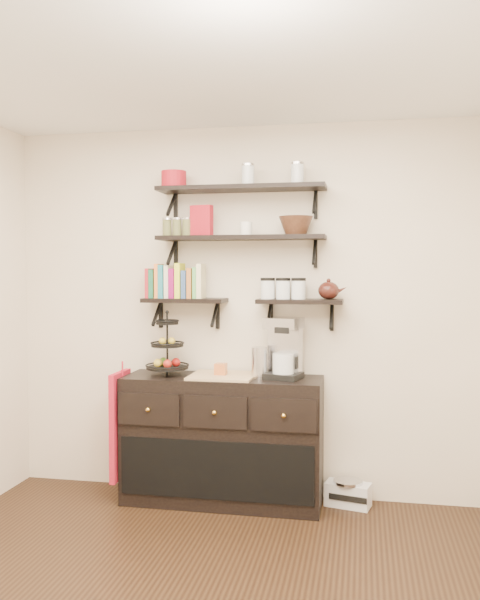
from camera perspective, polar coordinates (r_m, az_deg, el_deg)
name	(u,v)px	position (r m, az deg, el deg)	size (l,w,h in m)	color
ceiling	(174,41)	(3.14, -5.93, 22.12)	(3.50, 3.50, 0.02)	white
back_wall	(245,311)	(4.67, 0.41, -1.04)	(3.50, 0.02, 2.70)	#F1E2CC
shelf_top	(241,189)	(4.57, 0.11, 9.95)	(1.20, 0.27, 0.23)	black
shelf_mid	(241,238)	(4.54, 0.11, 5.57)	(1.20, 0.27, 0.23)	black
shelf_low_left	(185,301)	(4.65, -4.95, -0.11)	(0.60, 0.25, 0.23)	black
shelf_low_right	(300,302)	(4.49, 5.41, -0.21)	(0.60, 0.25, 0.23)	black
cookbooks	(176,282)	(4.66, -5.75, 1.59)	(0.40, 0.15, 0.26)	#A51F29
glass_canisters	(283,290)	(4.50, 3.89, 0.92)	(0.32, 0.10, 0.13)	silver
sideboard	(223,439)	(4.62, -1.57, -12.40)	(1.40, 0.50, 0.92)	black
fruit_stand	(168,354)	(4.60, -6.51, -4.82)	(0.30, 0.30, 0.45)	black
candle	(221,369)	(4.51, -1.74, -6.21)	(0.08, 0.08, 0.08)	#B55C29
coffee_maker	(284,349)	(4.45, 3.99, -4.43)	(0.28, 0.27, 0.43)	black
thermal_carafe	(259,363)	(4.43, 1.75, -5.66)	(0.11, 0.11, 0.22)	silver
apron	(120,425)	(4.71, -10.71, -10.96)	(0.04, 0.33, 0.76)	maroon
radio	(348,493)	(4.71, 9.68, -16.74)	(0.33, 0.25, 0.18)	silver
recipe_box	(202,221)	(4.61, -3.47, 7.12)	(0.16, 0.06, 0.22)	maroon
walnut_bowl	(296,226)	(4.48, 5.04, 6.66)	(0.24, 0.24, 0.13)	black
ramekins	(246,229)	(4.53, 0.55, 6.41)	(0.09, 0.09, 0.10)	white
teapot	(329,289)	(4.47, 7.96, 0.99)	(0.20, 0.15, 0.15)	#34140F
red_pot	(174,180)	(4.70, -5.96, 10.71)	(0.18, 0.18, 0.12)	maroon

